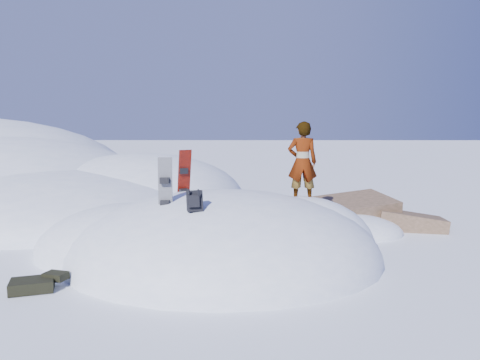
{
  "coord_description": "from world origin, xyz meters",
  "views": [
    {
      "loc": [
        0.45,
        -10.12,
        3.07
      ],
      "look_at": [
        0.37,
        0.3,
        1.72
      ],
      "focal_mm": 35.0,
      "sensor_mm": 36.0,
      "label": 1
    }
  ],
  "objects_px": {
    "backpack": "(195,201)",
    "person": "(302,162)",
    "snowboard_red": "(184,183)",
    "snowboard_dark": "(165,194)"
  },
  "relations": [
    {
      "from": "backpack",
      "to": "person",
      "type": "bearing_deg",
      "value": 27.61
    },
    {
      "from": "snowboard_dark",
      "to": "backpack",
      "type": "bearing_deg",
      "value": -38.3
    },
    {
      "from": "backpack",
      "to": "person",
      "type": "distance_m",
      "value": 3.3
    },
    {
      "from": "snowboard_red",
      "to": "snowboard_dark",
      "type": "relative_size",
      "value": 1.06
    },
    {
      "from": "person",
      "to": "snowboard_red",
      "type": "bearing_deg",
      "value": 2.73
    },
    {
      "from": "person",
      "to": "backpack",
      "type": "bearing_deg",
      "value": 44.03
    },
    {
      "from": "snowboard_red",
      "to": "person",
      "type": "relative_size",
      "value": 0.86
    },
    {
      "from": "snowboard_red",
      "to": "backpack",
      "type": "height_order",
      "value": "snowboard_red"
    },
    {
      "from": "snowboard_dark",
      "to": "person",
      "type": "bearing_deg",
      "value": 32.04
    },
    {
      "from": "backpack",
      "to": "snowboard_dark",
      "type": "bearing_deg",
      "value": 122.58
    }
  ]
}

